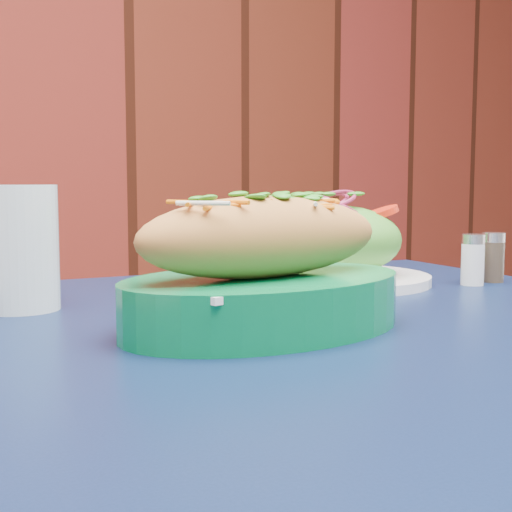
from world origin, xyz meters
TOP-DOWN VIEW (x-y plane):
  - cafe_table at (-0.49, 1.69)m, footprint 0.96×0.96m
  - banh_mi_basket at (-0.56, 1.70)m, footprint 0.29×0.19m
  - salad_plate at (-0.30, 1.87)m, footprint 0.24×0.24m
  - water_glass at (-0.69, 1.93)m, footprint 0.08×0.08m
  - salt_shaker at (-0.17, 1.75)m, footprint 0.03×0.03m
  - pepper_shaker at (-0.13, 1.75)m, footprint 0.03×0.03m

SIDE VIEW (x-z plane):
  - cafe_table at x=-0.49m, z-range 0.29..1.04m
  - salt_shaker at x=-0.17m, z-range 0.75..0.82m
  - pepper_shaker at x=-0.13m, z-range 0.75..0.82m
  - salad_plate at x=-0.30m, z-range 0.74..0.86m
  - banh_mi_basket at x=-0.56m, z-range 0.74..0.86m
  - water_glass at x=-0.69m, z-range 0.75..0.88m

